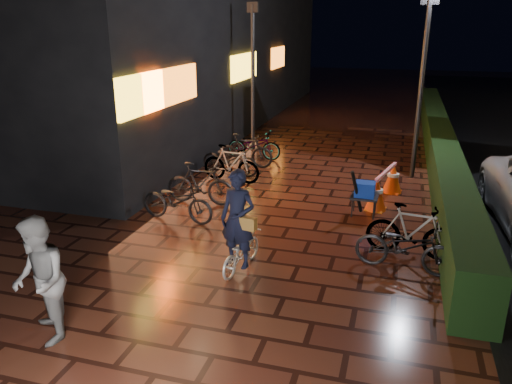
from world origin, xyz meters
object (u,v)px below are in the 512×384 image
(cyclist, at_px, (239,234))
(traffic_barrier, at_px, (385,185))
(bystander_person, at_px, (40,281))
(cart_assembly, at_px, (364,191))

(cyclist, height_order, traffic_barrier, cyclist)
(bystander_person, relative_size, cyclist, 0.97)
(traffic_barrier, bearing_deg, cyclist, -117.09)
(bystander_person, height_order, cart_assembly, bystander_person)
(cyclist, bearing_deg, bystander_person, -126.01)
(bystander_person, relative_size, traffic_barrier, 0.93)
(bystander_person, distance_m, cart_assembly, 6.97)
(cyclist, distance_m, traffic_barrier, 4.96)
(cart_assembly, bearing_deg, bystander_person, -122.48)
(bystander_person, distance_m, cyclist, 3.25)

